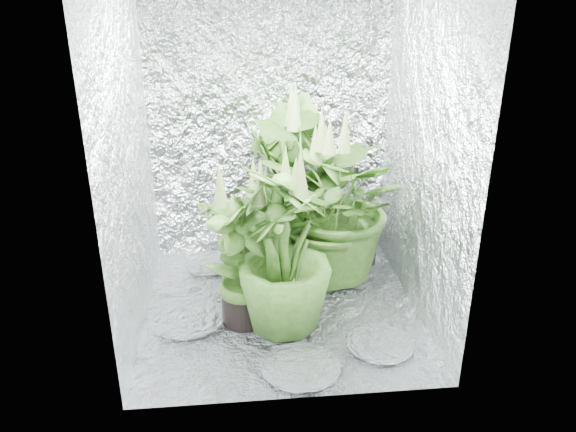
{
  "coord_description": "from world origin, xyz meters",
  "views": [
    {
      "loc": [
        -0.24,
        -2.89,
        1.85
      ],
      "look_at": [
        0.04,
        0.0,
        0.6
      ],
      "focal_mm": 35.0,
      "sensor_mm": 36.0,
      "label": 1
    }
  ],
  "objects_px": {
    "plant_e": "(335,205)",
    "plant_f": "(242,256)",
    "plant_b": "(319,202)",
    "plant_d": "(284,253)",
    "plant_a": "(261,233)",
    "circulation_fan": "(363,244)",
    "plant_c": "(279,184)"
  },
  "relations": [
    {
      "from": "plant_a",
      "to": "plant_c",
      "type": "bearing_deg",
      "value": 70.08
    },
    {
      "from": "plant_c",
      "to": "circulation_fan",
      "type": "distance_m",
      "value": 0.72
    },
    {
      "from": "plant_e",
      "to": "plant_b",
      "type": "bearing_deg",
      "value": 103.9
    },
    {
      "from": "plant_e",
      "to": "circulation_fan",
      "type": "bearing_deg",
      "value": 43.34
    },
    {
      "from": "plant_f",
      "to": "circulation_fan",
      "type": "distance_m",
      "value": 1.09
    },
    {
      "from": "plant_b",
      "to": "plant_e",
      "type": "xyz_separation_m",
      "value": [
        0.06,
        -0.24,
        0.07
      ]
    },
    {
      "from": "circulation_fan",
      "to": "plant_e",
      "type": "bearing_deg",
      "value": -118.08
    },
    {
      "from": "plant_d",
      "to": "circulation_fan",
      "type": "bearing_deg",
      "value": 50.18
    },
    {
      "from": "plant_c",
      "to": "plant_d",
      "type": "relative_size",
      "value": 1.18
    },
    {
      "from": "plant_e",
      "to": "plant_c",
      "type": "bearing_deg",
      "value": 133.53
    },
    {
      "from": "plant_b",
      "to": "plant_f",
      "type": "xyz_separation_m",
      "value": [
        -0.53,
        -0.65,
        -0.04
      ]
    },
    {
      "from": "plant_f",
      "to": "plant_b",
      "type": "bearing_deg",
      "value": 50.91
    },
    {
      "from": "plant_b",
      "to": "plant_d",
      "type": "height_order",
      "value": "plant_d"
    },
    {
      "from": "plant_f",
      "to": "plant_a",
      "type": "bearing_deg",
      "value": 69.99
    },
    {
      "from": "plant_d",
      "to": "plant_b",
      "type": "bearing_deg",
      "value": 67.74
    },
    {
      "from": "plant_f",
      "to": "circulation_fan",
      "type": "bearing_deg",
      "value": 37.46
    },
    {
      "from": "plant_c",
      "to": "plant_d",
      "type": "bearing_deg",
      "value": -93.21
    },
    {
      "from": "plant_d",
      "to": "plant_a",
      "type": "bearing_deg",
      "value": 103.42
    },
    {
      "from": "plant_c",
      "to": "plant_a",
      "type": "bearing_deg",
      "value": -109.92
    },
    {
      "from": "plant_b",
      "to": "plant_c",
      "type": "bearing_deg",
      "value": 160.41
    },
    {
      "from": "plant_a",
      "to": "plant_f",
      "type": "bearing_deg",
      "value": -110.01
    },
    {
      "from": "plant_a",
      "to": "plant_b",
      "type": "relative_size",
      "value": 0.87
    },
    {
      "from": "plant_d",
      "to": "plant_f",
      "type": "bearing_deg",
      "value": 156.52
    },
    {
      "from": "plant_a",
      "to": "plant_e",
      "type": "xyz_separation_m",
      "value": [
        0.47,
        0.08,
        0.13
      ]
    },
    {
      "from": "plant_a",
      "to": "plant_c",
      "type": "xyz_separation_m",
      "value": [
        0.15,
        0.41,
        0.17
      ]
    },
    {
      "from": "plant_e",
      "to": "circulation_fan",
      "type": "distance_m",
      "value": 0.52
    },
    {
      "from": "plant_c",
      "to": "plant_e",
      "type": "height_order",
      "value": "plant_c"
    },
    {
      "from": "plant_c",
      "to": "circulation_fan",
      "type": "relative_size",
      "value": 3.7
    },
    {
      "from": "plant_c",
      "to": "plant_d",
      "type": "xyz_separation_m",
      "value": [
        -0.05,
        -0.84,
        -0.09
      ]
    },
    {
      "from": "plant_b",
      "to": "circulation_fan",
      "type": "xyz_separation_m",
      "value": [
        0.31,
        -0.01,
        -0.32
      ]
    },
    {
      "from": "plant_a",
      "to": "circulation_fan",
      "type": "height_order",
      "value": "plant_a"
    },
    {
      "from": "plant_e",
      "to": "plant_f",
      "type": "height_order",
      "value": "plant_e"
    }
  ]
}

